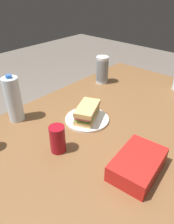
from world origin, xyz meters
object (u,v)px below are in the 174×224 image
object	(u,v)px
paper_plate	(87,119)
soda_can_red	(58,139)
sandwich	(87,112)
chip_bag	(138,164)
water_bottle_spare	(13,99)
dining_table	(111,135)
plastic_cup_stack	(102,70)

from	to	relation	value
paper_plate	soda_can_red	size ratio (longest dim) A/B	1.85
sandwich	chip_bag	size ratio (longest dim) A/B	0.87
paper_plate	water_bottle_spare	size ratio (longest dim) A/B	0.92
paper_plate	water_bottle_spare	bearing A→B (deg)	-50.16
dining_table	water_bottle_spare	size ratio (longest dim) A/B	6.22
chip_bag	water_bottle_spare	distance (m)	0.67
sandwich	water_bottle_spare	bearing A→B (deg)	-50.80
plastic_cup_stack	sandwich	bearing A→B (deg)	29.62
water_bottle_spare	paper_plate	bearing A→B (deg)	129.84
paper_plate	water_bottle_spare	distance (m)	0.38
soda_can_red	plastic_cup_stack	size ratio (longest dim) A/B	0.66
dining_table	chip_bag	size ratio (longest dim) A/B	6.68
soda_can_red	paper_plate	bearing A→B (deg)	-166.55
plastic_cup_stack	water_bottle_spare	bearing A→B (deg)	-3.76
paper_plate	plastic_cup_stack	distance (m)	0.49
paper_plate	water_bottle_spare	xyz separation A→B (m)	(0.23, -0.28, 0.11)
dining_table	sandwich	world-z (taller)	sandwich
plastic_cup_stack	chip_bag	bearing A→B (deg)	47.91
soda_can_red	dining_table	bearing A→B (deg)	173.02
paper_plate	soda_can_red	xyz separation A→B (m)	(0.25, 0.06, 0.05)
dining_table	water_bottle_spare	world-z (taller)	water_bottle_spare
dining_table	plastic_cup_stack	distance (m)	0.51
sandwich	water_bottle_spare	distance (m)	0.37
sandwich	chip_bag	bearing A→B (deg)	71.19
sandwich	soda_can_red	bearing A→B (deg)	12.88
chip_bag	soda_can_red	bearing A→B (deg)	-73.93
sandwich	water_bottle_spare	size ratio (longest dim) A/B	0.81
soda_can_red	plastic_cup_stack	xyz separation A→B (m)	(-0.67, -0.30, 0.03)
dining_table	chip_bag	bearing A→B (deg)	51.54
soda_can_red	plastic_cup_stack	distance (m)	0.74
dining_table	paper_plate	size ratio (longest dim) A/B	6.80
soda_can_red	water_bottle_spare	bearing A→B (deg)	-92.66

